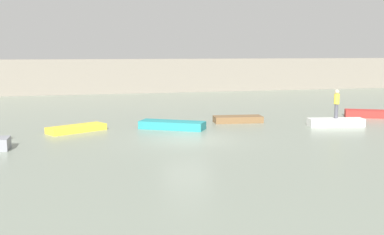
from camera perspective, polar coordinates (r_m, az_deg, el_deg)
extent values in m
plane|color=gray|center=(23.70, -0.62, -2.76)|extent=(120.00, 120.00, 0.00)
cube|color=gray|center=(50.60, -8.26, 5.05)|extent=(80.00, 1.20, 3.68)
cube|color=gold|center=(26.85, -14.01, -1.33)|extent=(3.43, 2.56, 0.36)
cube|color=teal|center=(27.00, -2.45, -0.93)|extent=(3.88, 2.99, 0.46)
cube|color=brown|center=(29.63, 5.66, -0.21)|extent=(3.17, 1.51, 0.41)
cube|color=white|center=(29.26, 17.26, -0.57)|extent=(3.41, 1.51, 0.48)
cube|color=red|center=(34.04, 21.22, 0.43)|extent=(3.62, 2.66, 0.49)
cylinder|color=#4C4C56|center=(29.17, 17.31, 0.74)|extent=(0.22, 0.22, 0.87)
cylinder|color=yellow|center=(29.09, 17.38, 2.20)|extent=(0.32, 0.32, 0.62)
sphere|color=beige|center=(29.05, 17.41, 3.06)|extent=(0.26, 0.26, 0.26)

